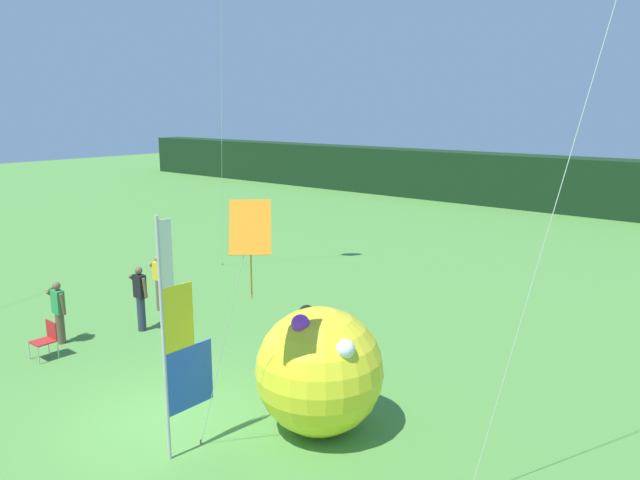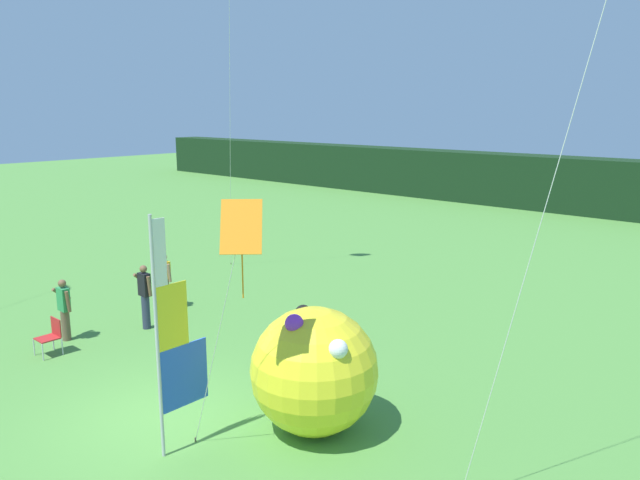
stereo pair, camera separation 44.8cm
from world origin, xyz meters
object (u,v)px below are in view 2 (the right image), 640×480
(person_far_left, at_px, (165,280))
(kite_orange_diamond_0, at_px, (240,236))
(inflatable_balloon, at_px, (314,370))
(folding_chair, at_px, (51,334))
(person_near_banner, at_px, (64,308))
(person_mid_field, at_px, (145,295))
(banner_flag, at_px, (172,340))

(person_far_left, bearing_deg, kite_orange_diamond_0, -26.11)
(inflatable_balloon, relative_size, folding_chair, 2.72)
(inflatable_balloon, bearing_deg, person_far_left, 164.34)
(person_near_banner, bearing_deg, person_mid_field, 67.09)
(person_mid_field, xyz_separation_m, inflatable_balloon, (7.11, -0.93, 0.24))
(inflatable_balloon, bearing_deg, banner_flag, -122.36)
(person_near_banner, bearing_deg, kite_orange_diamond_0, -5.53)
(inflatable_balloon, bearing_deg, kite_orange_diamond_0, -89.51)
(person_mid_field, height_order, kite_orange_diamond_0, kite_orange_diamond_0)
(banner_flag, height_order, person_near_banner, banner_flag)
(person_mid_field, xyz_separation_m, kite_orange_diamond_0, (7.12, -2.65, 3.05))
(person_near_banner, distance_m, person_far_left, 3.25)
(folding_chair, bearing_deg, person_mid_field, 86.45)
(inflatable_balloon, xyz_separation_m, kite_orange_diamond_0, (0.01, -1.72, 2.81))
(person_near_banner, distance_m, kite_orange_diamond_0, 8.55)
(kite_orange_diamond_0, bearing_deg, folding_chair, 179.29)
(banner_flag, xyz_separation_m, folding_chair, (-5.92, 0.50, -1.54))
(banner_flag, relative_size, person_mid_field, 2.39)
(person_near_banner, height_order, person_mid_field, person_mid_field)
(person_far_left, bearing_deg, inflatable_balloon, -15.66)
(person_far_left, xyz_separation_m, inflatable_balloon, (8.16, -2.29, 0.29))
(person_far_left, xyz_separation_m, folding_chair, (0.90, -3.92, -0.39))
(folding_chair, bearing_deg, inflatable_balloon, 12.64)
(banner_flag, relative_size, kite_orange_diamond_0, 0.94)
(folding_chair, bearing_deg, person_near_banner, 133.34)
(person_far_left, xyz_separation_m, kite_orange_diamond_0, (8.18, -4.01, 3.10))
(folding_chair, distance_m, kite_orange_diamond_0, 8.08)
(person_near_banner, distance_m, person_mid_field, 2.05)
(inflatable_balloon, bearing_deg, folding_chair, -167.36)
(person_mid_field, distance_m, folding_chair, 2.60)
(person_mid_field, bearing_deg, kite_orange_diamond_0, -20.42)
(folding_chair, height_order, kite_orange_diamond_0, kite_orange_diamond_0)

